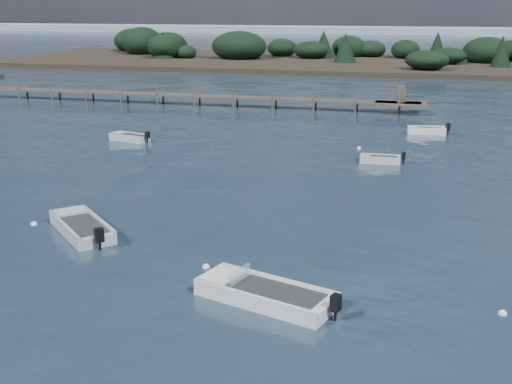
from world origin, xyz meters
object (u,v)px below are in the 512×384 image
(tender_far_white, at_px, (380,161))
(dinghy_mid_grey, at_px, (82,229))
(tender_far_grey_b, at_px, (426,132))
(tender_far_grey, at_px, (130,139))
(dinghy_mid_white_a, at_px, (265,297))
(jetty, at_px, (160,95))

(tender_far_white, relative_size, dinghy_mid_grey, 0.66)
(tender_far_grey_b, height_order, tender_far_grey, tender_far_grey_b)
(dinghy_mid_white_a, xyz_separation_m, dinghy_mid_grey, (-10.18, 4.90, 0.01))
(dinghy_mid_grey, height_order, jetty, jetty)
(tender_far_grey, bearing_deg, tender_far_white, -7.33)
(tender_far_grey, distance_m, jetty, 19.84)
(dinghy_mid_white_a, relative_size, dinghy_mid_grey, 1.21)
(tender_far_grey, relative_size, jetty, 0.06)
(dinghy_mid_white_a, relative_size, jetty, 0.09)
(dinghy_mid_grey, distance_m, tender_far_grey, 21.61)
(dinghy_mid_white_a, bearing_deg, tender_far_grey_b, 80.66)
(tender_far_white, height_order, dinghy_mid_grey, dinghy_mid_grey)
(dinghy_mid_white_a, bearing_deg, tender_far_grey, 124.37)
(tender_far_grey_b, relative_size, tender_far_white, 1.15)
(jetty, bearing_deg, tender_far_white, -40.59)
(tender_far_grey_b, bearing_deg, tender_far_grey, -158.82)
(tender_far_grey, bearing_deg, dinghy_mid_white_a, -55.63)
(jetty, bearing_deg, tender_far_grey, -74.31)
(tender_far_grey_b, xyz_separation_m, dinghy_mid_grey, (-15.80, -29.29, 0.01))
(tender_far_white, xyz_separation_m, tender_far_grey, (-19.90, 2.56, 0.01))
(dinghy_mid_white_a, bearing_deg, dinghy_mid_grey, 154.28)
(dinghy_mid_white_a, height_order, tender_far_grey, dinghy_mid_white_a)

